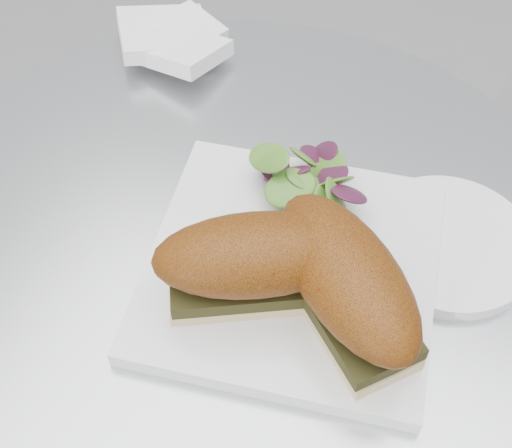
{
  "coord_description": "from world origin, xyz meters",
  "views": [
    {
      "loc": [
        0.19,
        -0.34,
        1.25
      ],
      "look_at": [
        0.02,
        0.01,
        0.77
      ],
      "focal_mm": 50.0,
      "sensor_mm": 36.0,
      "label": 1
    }
  ],
  "objects_px": {
    "plate": "(292,267)",
    "sandwich_right": "(346,281)",
    "saucer": "(448,243)",
    "sandwich_left": "(255,261)"
  },
  "relations": [
    {
      "from": "sandwich_right",
      "to": "saucer",
      "type": "height_order",
      "value": "sandwich_right"
    },
    {
      "from": "sandwich_left",
      "to": "saucer",
      "type": "height_order",
      "value": "sandwich_left"
    },
    {
      "from": "saucer",
      "to": "sandwich_right",
      "type": "bearing_deg",
      "value": -117.15
    },
    {
      "from": "sandwich_right",
      "to": "sandwich_left",
      "type": "bearing_deg",
      "value": -131.09
    },
    {
      "from": "sandwich_left",
      "to": "saucer",
      "type": "bearing_deg",
      "value": 12.23
    },
    {
      "from": "plate",
      "to": "sandwich_right",
      "type": "relative_size",
      "value": 1.35
    },
    {
      "from": "plate",
      "to": "saucer",
      "type": "bearing_deg",
      "value": 37.29
    },
    {
      "from": "sandwich_left",
      "to": "sandwich_right",
      "type": "xyz_separation_m",
      "value": [
        0.07,
        0.01,
        0.0
      ]
    },
    {
      "from": "saucer",
      "to": "sandwich_left",
      "type": "bearing_deg",
      "value": -135.48
    },
    {
      "from": "plate",
      "to": "sandwich_left",
      "type": "relative_size",
      "value": 1.39
    }
  ]
}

